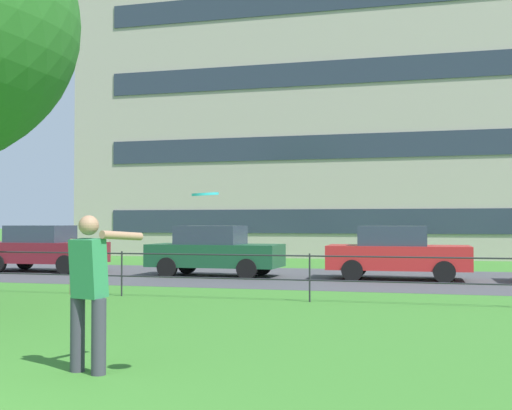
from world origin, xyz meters
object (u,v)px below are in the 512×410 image
(person_thrower, at_px, (89,287))
(car_dark_green_center, at_px, (214,251))
(car_maroon_far_right, at_px, (43,248))
(car_red_right, at_px, (397,252))
(frisbee, at_px, (205,194))
(apartment_building_background, at_px, (362,124))

(person_thrower, height_order, car_dark_green_center, person_thrower)
(car_dark_green_center, bearing_deg, car_maroon_far_right, 175.92)
(car_dark_green_center, relative_size, car_red_right, 0.99)
(person_thrower, height_order, car_maroon_far_right, person_thrower)
(frisbee, xyz_separation_m, car_maroon_far_right, (-10.54, 13.67, -1.15))
(car_maroon_far_right, bearing_deg, car_red_right, -1.06)
(car_maroon_far_right, distance_m, car_dark_green_center, 6.20)
(car_maroon_far_right, distance_m, apartment_building_background, 19.72)
(person_thrower, distance_m, car_red_right, 13.34)
(apartment_building_background, bearing_deg, person_thrower, -89.60)
(person_thrower, bearing_deg, frisbee, -13.67)
(car_dark_green_center, bearing_deg, frisbee, -71.77)
(person_thrower, distance_m, car_maroon_far_right, 16.11)
(person_thrower, bearing_deg, car_maroon_far_right, 124.26)
(frisbee, xyz_separation_m, car_dark_green_center, (-4.36, 13.23, -1.15))
(car_maroon_far_right, xyz_separation_m, car_dark_green_center, (6.18, -0.44, 0.00))
(frisbee, bearing_deg, apartment_building_background, 93.18)
(car_maroon_far_right, bearing_deg, apartment_building_background, 61.76)
(person_thrower, xyz_separation_m, apartment_building_background, (-0.21, 29.81, 6.03))
(person_thrower, relative_size, apartment_building_background, 0.06)
(car_maroon_far_right, relative_size, car_red_right, 1.00)
(car_dark_green_center, height_order, car_red_right, same)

